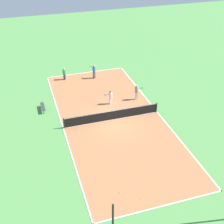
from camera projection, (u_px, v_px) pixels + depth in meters
The scene contains 12 objects.
ground_plane at pixel (112, 120), 30.45m from camera, with size 80.00×80.00×0.00m, color #518E47.
court_surface at pixel (112, 120), 30.44m from camera, with size 9.71×22.59×0.02m.
tennis_net at pixel (112, 115), 30.14m from camera, with size 9.51×0.10×1.08m.
bench at pixel (43, 107), 31.76m from camera, with size 0.36×1.68×0.45m.
player_baseline_gray at pixel (137, 91), 33.25m from camera, with size 0.96×0.44×1.72m.
player_far_green at pixel (64, 73), 37.41m from camera, with size 0.49×0.49×1.49m.
player_near_blue at pixel (94, 70), 37.65m from camera, with size 0.71×0.98×1.74m.
player_near_white at pixel (110, 96), 32.51m from camera, with size 0.97×0.44×1.57m.
tennis_ball_near_net at pixel (78, 74), 39.00m from camera, with size 0.07×0.07×0.07m, color #CCE033.
tennis_ball_far_baseline at pixel (120, 193), 22.38m from camera, with size 0.07×0.07×0.07m, color #CCE033.
tennis_ball_midcourt at pixel (141, 198), 21.93m from camera, with size 0.07×0.07×0.07m, color #CCE033.
tennis_ball_left_sideline at pixel (115, 76), 38.49m from camera, with size 0.07×0.07×0.07m, color #CCE033.
Camera 1 is at (7.55, 24.15, 16.95)m, focal length 50.00 mm.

